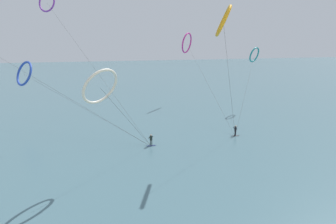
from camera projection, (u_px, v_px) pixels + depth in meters
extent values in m
cube|color=#476B75|center=(109.00, 79.00, 110.27)|extent=(400.00, 200.00, 0.08)
ellipsoid|color=navy|center=(151.00, 146.00, 40.98)|extent=(1.40, 0.40, 0.06)
cylinder|color=#1E2823|center=(152.00, 143.00, 40.79)|extent=(0.12, 0.12, 0.80)
cylinder|color=#1E2823|center=(150.00, 143.00, 40.97)|extent=(0.12, 0.12, 0.80)
cube|color=#1E2823|center=(151.00, 138.00, 40.71)|extent=(0.34, 0.38, 0.62)
sphere|color=tan|center=(151.00, 135.00, 40.61)|extent=(0.22, 0.22, 0.22)
cylinder|color=#1E2823|center=(152.00, 138.00, 40.67)|extent=(0.47, 0.35, 0.39)
cylinder|color=#1E2823|center=(150.00, 137.00, 40.95)|extent=(0.47, 0.35, 0.39)
ellipsoid|color=black|center=(235.00, 136.00, 45.25)|extent=(1.40, 0.40, 0.06)
cylinder|color=black|center=(236.00, 133.00, 45.26)|extent=(0.12, 0.12, 0.80)
cylinder|color=black|center=(235.00, 133.00, 45.04)|extent=(0.12, 0.12, 0.80)
cube|color=black|center=(236.00, 129.00, 44.98)|extent=(0.38, 0.36, 0.62)
sphere|color=tan|center=(236.00, 126.00, 44.88)|extent=(0.22, 0.22, 0.22)
cylinder|color=black|center=(236.00, 128.00, 45.25)|extent=(0.38, 0.45, 0.39)
cylinder|color=black|center=(235.00, 128.00, 44.91)|extent=(0.38, 0.45, 0.39)
torus|color=orange|center=(223.00, 21.00, 34.43)|extent=(3.16, 4.35, 3.75)
cylinder|color=#3F3F3F|center=(230.00, 87.00, 39.88)|extent=(5.60, 5.83, 16.55)
torus|color=#CC288E|center=(187.00, 43.00, 66.95)|extent=(4.06, 4.25, 4.69)
cylinder|color=#3F3F3F|center=(206.00, 81.00, 56.13)|extent=(0.87, 26.45, 13.72)
torus|color=silver|center=(100.00, 87.00, 28.92)|extent=(4.65, 4.23, 3.80)
cylinder|color=#3F3F3F|center=(130.00, 122.00, 34.98)|extent=(6.83, 8.53, 9.90)
torus|color=teal|center=(254.00, 55.00, 60.82)|extent=(3.41, 2.63, 3.20)
cylinder|color=#3F3F3F|center=(246.00, 90.00, 53.07)|extent=(12.26, 16.24, 11.41)
torus|color=#2647B7|center=(24.00, 73.00, 52.65)|extent=(4.53, 5.06, 4.49)
cylinder|color=#3F3F3F|center=(80.00, 106.00, 46.85)|extent=(19.09, 19.82, 8.47)
cylinder|color=#3F3F3F|center=(51.00, 87.00, 40.29)|extent=(26.08, 9.74, 16.37)
torus|color=purple|center=(47.00, 2.00, 53.20)|extent=(3.57, 3.04, 3.67)
cylinder|color=#3F3F3F|center=(92.00, 65.00, 47.12)|extent=(14.42, 22.36, 21.11)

